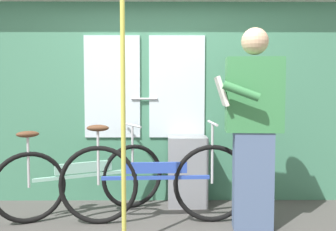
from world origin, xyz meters
TOP-DOWN VIEW (x-y plane):
  - train_door_wall at (-0.01, 1.13)m, footprint 4.07×0.28m
  - bicycle_near_door at (-0.07, 0.40)m, footprint 1.76×0.44m
  - bicycle_leaning_behind at (-0.77, 0.62)m, footprint 1.52×0.81m
  - passenger_reading_newspaper at (0.78, 0.26)m, footprint 0.59×0.52m
  - trash_bin_by_wall at (0.26, 0.92)m, footprint 0.41×0.28m
  - handrail_pole at (-0.29, -0.12)m, footprint 0.04×0.04m

SIDE VIEW (x-z plane):
  - bicycle_leaning_behind at x=-0.77m, z-range -0.08..0.79m
  - trash_bin_by_wall at x=0.26m, z-range 0.00..0.73m
  - bicycle_near_door at x=-0.07m, z-range -0.08..0.85m
  - passenger_reading_newspaper at x=0.78m, z-range 0.05..1.80m
  - handrail_pole at x=-0.29m, z-range 0.00..2.16m
  - train_door_wall at x=-0.01m, z-range 0.05..2.25m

